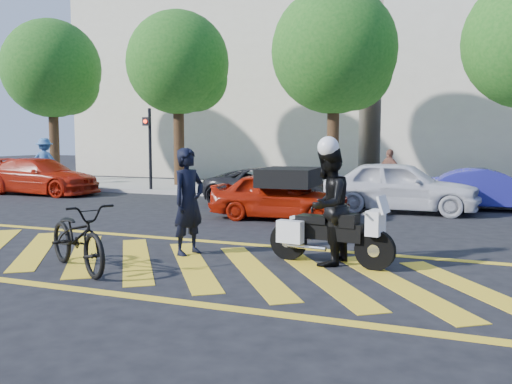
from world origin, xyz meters
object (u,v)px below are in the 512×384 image
(police_motorcycle, at_px, (328,233))
(parked_mid_right, at_px, (400,186))
(officer_moto, at_px, (327,206))
(parked_mid_left, at_px, (272,187))
(parked_right, at_px, (489,190))
(officer_bike, at_px, (189,202))
(bicycle, at_px, (78,236))
(parked_left, at_px, (41,176))
(red_convertible, at_px, (280,196))

(police_motorcycle, relative_size, parked_mid_right, 0.50)
(officer_moto, height_order, parked_mid_left, officer_moto)
(parked_right, bearing_deg, parked_mid_right, 114.99)
(police_motorcycle, relative_size, parked_right, 0.60)
(officer_bike, height_order, parked_mid_right, officer_bike)
(parked_mid_left, bearing_deg, parked_mid_right, -82.74)
(parked_mid_right, height_order, parked_right, parked_mid_right)
(parked_right, bearing_deg, parked_mid_left, 97.85)
(officer_bike, bearing_deg, officer_moto, -70.36)
(police_motorcycle, bearing_deg, bicycle, -144.29)
(police_motorcycle, bearing_deg, parked_right, 80.56)
(parked_mid_left, relative_size, parked_mid_right, 0.98)
(officer_moto, distance_m, parked_mid_left, 7.80)
(police_motorcycle, bearing_deg, parked_left, 159.21)
(bicycle, distance_m, police_motorcycle, 4.03)
(officer_bike, bearing_deg, red_convertible, 14.40)
(red_convertible, distance_m, parked_left, 10.64)
(officer_moto, relative_size, parked_right, 0.54)
(officer_moto, xyz_separation_m, red_convertible, (-2.34, 4.45, -0.37))
(officer_bike, xyz_separation_m, police_motorcycle, (2.52, 0.15, -0.44))
(parked_mid_right, bearing_deg, police_motorcycle, 177.07)
(officer_bike, relative_size, parked_left, 0.42)
(police_motorcycle, bearing_deg, parked_mid_right, 95.69)
(bicycle, height_order, parked_left, parked_left)
(officer_moto, relative_size, parked_left, 0.42)
(red_convertible, distance_m, parked_mid_right, 3.73)
(parked_mid_left, bearing_deg, officer_moto, -146.90)
(police_motorcycle, xyz_separation_m, officer_moto, (-0.01, -0.01, 0.46))
(parked_left, relative_size, parked_mid_left, 1.09)
(bicycle, xyz_separation_m, police_motorcycle, (3.58, 1.84, -0.02))
(officer_moto, bearing_deg, red_convertible, -143.69)
(red_convertible, xyz_separation_m, parked_mid_left, (-1.13, 2.52, -0.02))
(officer_bike, distance_m, parked_mid_left, 7.19)
(officer_moto, height_order, parked_right, officer_moto)
(parked_mid_right, bearing_deg, parked_left, 89.46)
(parked_left, distance_m, parked_mid_left, 9.18)
(officer_bike, relative_size, parked_mid_right, 0.45)
(officer_bike, distance_m, parked_right, 10.00)
(police_motorcycle, relative_size, parked_left, 0.47)
(parked_right, bearing_deg, officer_moto, 157.06)
(bicycle, xyz_separation_m, parked_mid_left, (0.10, 8.81, 0.04))
(bicycle, distance_m, parked_right, 12.00)
(parked_left, bearing_deg, parked_mid_right, -90.62)
(officer_moto, relative_size, parked_mid_right, 0.45)
(red_convertible, bearing_deg, parked_left, 72.52)
(parked_left, bearing_deg, parked_right, -85.50)
(parked_left, distance_m, parked_mid_right, 13.01)
(officer_bike, relative_size, red_convertible, 0.54)
(parked_left, bearing_deg, parked_mid_left, -91.06)
(officer_moto, xyz_separation_m, parked_mid_right, (0.36, 7.02, -0.24))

